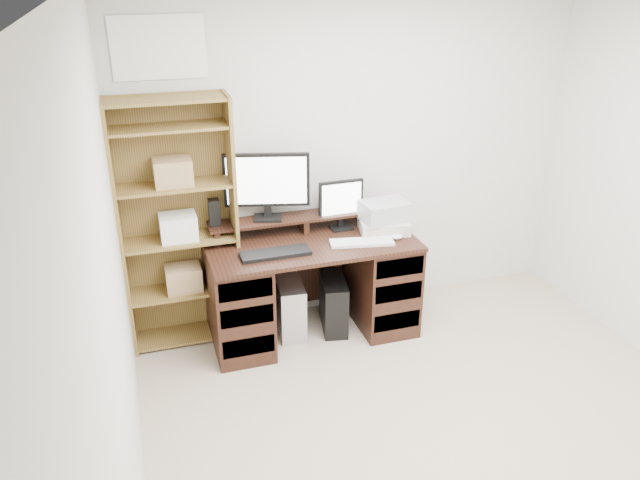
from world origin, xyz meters
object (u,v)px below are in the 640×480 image
monitor_wide (267,183)px  tower_black (333,304)px  monitor_small (341,203)px  desk (311,285)px  tower_silver (290,306)px  bookshelf (178,223)px  printer (384,226)px

monitor_wide → tower_black: 1.06m
monitor_wide → monitor_small: monitor_wide is taller
desk → monitor_small: bearing=30.6°
monitor_wide → tower_silver: bearing=-46.5°
desk → tower_black: (0.18, 0.00, -0.19)m
bookshelf → desk: bearing=-13.2°
printer → bookshelf: bearing=-176.3°
desk → tower_silver: bearing=161.3°
desk → bookshelf: (-0.90, 0.21, 0.53)m
monitor_wide → desk: bearing=-28.3°
tower_black → bookshelf: bearing=179.7°
monitor_small → printer: bearing=-30.3°
tower_silver → monitor_wide: bearing=124.7°
tower_silver → tower_black: (0.33, -0.05, -0.01)m
monitor_wide → tower_silver: size_ratio=1.44×
desk → tower_silver: size_ratio=3.59×
desk → bookshelf: bearing=166.8°
tower_silver → bookshelf: 1.04m
monitor_small → tower_silver: size_ratio=0.89×
printer → bookshelf: 1.49m
monitor_wide → bookshelf: (-0.65, -0.02, -0.22)m
monitor_small → tower_black: 0.77m
monitor_wide → monitor_small: 0.58m
bookshelf → monitor_small: bearing=-2.2°
monitor_small → tower_black: (-0.11, -0.16, -0.75)m
tower_silver → bookshelf: bearing=173.5°
tower_silver → tower_black: bearing=-2.8°
tower_black → bookshelf: size_ratio=0.24×
printer → tower_silver: bearing=-171.7°
monitor_wide → tower_silver: (0.10, -0.18, -0.93)m
printer → bookshelf: (-1.47, 0.20, 0.12)m
tower_silver → tower_black: tower_silver is taller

